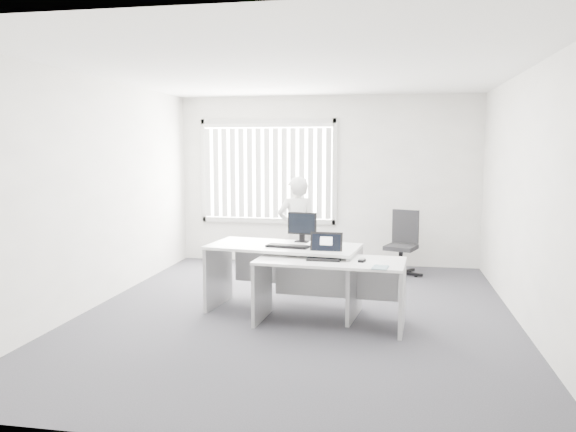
% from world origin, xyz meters
% --- Properties ---
extents(ground, '(6.00, 6.00, 0.00)m').
position_xyz_m(ground, '(0.00, 0.00, 0.00)').
color(ground, '#49484F').
rests_on(ground, ground).
extents(wall_back, '(5.00, 0.02, 2.80)m').
position_xyz_m(wall_back, '(0.00, 3.00, 1.40)').
color(wall_back, white).
rests_on(wall_back, ground).
extents(wall_front, '(5.00, 0.02, 2.80)m').
position_xyz_m(wall_front, '(0.00, -3.00, 1.40)').
color(wall_front, white).
rests_on(wall_front, ground).
extents(wall_left, '(0.02, 6.00, 2.80)m').
position_xyz_m(wall_left, '(-2.50, 0.00, 1.40)').
color(wall_left, white).
rests_on(wall_left, ground).
extents(wall_right, '(0.02, 6.00, 2.80)m').
position_xyz_m(wall_right, '(2.50, 0.00, 1.40)').
color(wall_right, white).
rests_on(wall_right, ground).
extents(ceiling, '(5.00, 6.00, 0.02)m').
position_xyz_m(ceiling, '(0.00, 0.00, 2.80)').
color(ceiling, white).
rests_on(ceiling, wall_back).
extents(window, '(2.32, 0.06, 1.76)m').
position_xyz_m(window, '(-1.00, 2.96, 1.55)').
color(window, '#B4B4B0').
rests_on(window, wall_back).
extents(blinds, '(2.20, 0.10, 1.50)m').
position_xyz_m(blinds, '(-1.00, 2.90, 1.52)').
color(blinds, silver).
rests_on(blinds, wall_back).
extents(desk_near, '(1.65, 0.87, 0.73)m').
position_xyz_m(desk_near, '(0.42, -0.32, 0.53)').
color(desk_near, white).
rests_on(desk_near, ground).
extents(desk_far, '(1.85, 1.05, 0.80)m').
position_xyz_m(desk_far, '(-0.18, 0.10, 0.58)').
color(desk_far, white).
rests_on(desk_far, ground).
extents(office_chair, '(0.72, 0.72, 0.99)m').
position_xyz_m(office_chair, '(1.25, 2.34, 0.31)').
color(office_chair, black).
rests_on(office_chair, ground).
extents(person, '(0.65, 0.53, 1.54)m').
position_xyz_m(person, '(-0.27, 1.58, 0.77)').
color(person, silver).
rests_on(person, ground).
extents(laptop, '(0.37, 0.33, 0.28)m').
position_xyz_m(laptop, '(0.36, -0.33, 0.87)').
color(laptop, black).
rests_on(laptop, desk_near).
extents(paper_sheet, '(0.35, 0.31, 0.00)m').
position_xyz_m(paper_sheet, '(0.83, -0.43, 0.73)').
color(paper_sheet, white).
rests_on(paper_sheet, desk_near).
extents(mouse, '(0.08, 0.11, 0.04)m').
position_xyz_m(mouse, '(0.77, -0.39, 0.75)').
color(mouse, '#A6A6A8').
rests_on(mouse, paper_sheet).
extents(booklet, '(0.18, 0.23, 0.01)m').
position_xyz_m(booklet, '(0.97, -0.65, 0.74)').
color(booklet, silver).
rests_on(booklet, desk_near).
extents(keyboard, '(0.52, 0.26, 0.02)m').
position_xyz_m(keyboard, '(-0.11, -0.04, 0.81)').
color(keyboard, black).
rests_on(keyboard, desk_far).
extents(monitor, '(0.38, 0.16, 0.36)m').
position_xyz_m(monitor, '(-0.00, 0.37, 0.98)').
color(monitor, black).
rests_on(monitor, desk_far).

